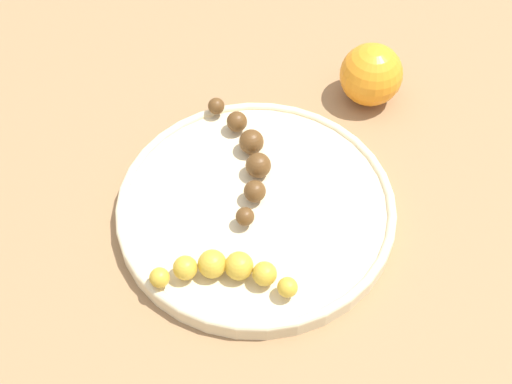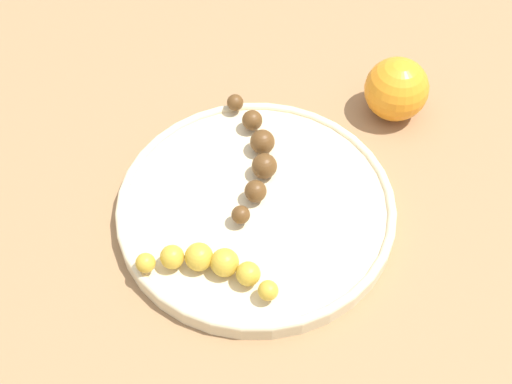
{
  "view_description": "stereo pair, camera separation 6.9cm",
  "coord_description": "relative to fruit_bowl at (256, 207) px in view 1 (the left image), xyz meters",
  "views": [
    {
      "loc": [
        -0.11,
        -0.41,
        0.59
      ],
      "look_at": [
        0.0,
        0.0,
        0.04
      ],
      "focal_mm": 46.73,
      "sensor_mm": 36.0,
      "label": 1
    },
    {
      "loc": [
        -0.04,
        -0.42,
        0.59
      ],
      "look_at": [
        0.0,
        0.0,
        0.04
      ],
      "focal_mm": 46.73,
      "sensor_mm": 36.0,
      "label": 2
    }
  ],
  "objects": [
    {
      "name": "banana_spotted",
      "position": [
        -0.05,
        -0.08,
        0.02
      ],
      "size": [
        0.13,
        0.07,
        0.03
      ],
      "rotation": [
        0.0,
        0.0,
        1.22
      ],
      "color": "gold",
      "rests_on": "fruit_bowl"
    },
    {
      "name": "ground_plane",
      "position": [
        0.0,
        0.0,
        -0.01
      ],
      "size": [
        2.4,
        2.4,
        0.0
      ],
      "primitive_type": "plane",
      "color": "#936D47"
    },
    {
      "name": "fruit_bowl",
      "position": [
        0.0,
        0.0,
        0.0
      ],
      "size": [
        0.3,
        0.3,
        0.02
      ],
      "color": "beige",
      "rests_on": "ground_plane"
    },
    {
      "name": "orange_fruit",
      "position": [
        0.18,
        0.14,
        0.03
      ],
      "size": [
        0.08,
        0.08,
        0.08
      ],
      "primitive_type": "sphere",
      "color": "orange",
      "rests_on": "ground_plane"
    },
    {
      "name": "banana_overripe",
      "position": [
        0.01,
        0.06,
        0.02
      ],
      "size": [
        0.06,
        0.18,
        0.03
      ],
      "rotation": [
        0.0,
        0.0,
        6.24
      ],
      "color": "#593819",
      "rests_on": "fruit_bowl"
    }
  ]
}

